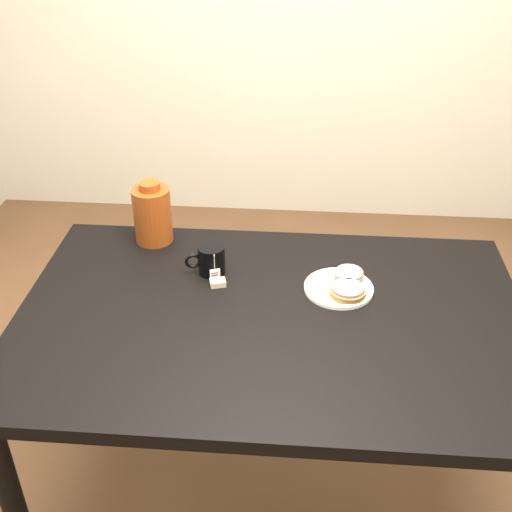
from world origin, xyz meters
name	(u,v)px	position (x,y,z in m)	size (l,w,h in m)	color
ground_plane	(268,492)	(0.00, 0.00, 0.00)	(4.00, 4.00, 0.00)	brown
table	(271,338)	(0.00, 0.00, 0.67)	(1.40, 0.90, 0.75)	black
plate	(339,288)	(0.19, 0.13, 0.76)	(0.20, 0.20, 0.01)	white
bagel_back	(349,275)	(0.22, 0.18, 0.77)	(0.09, 0.09, 0.03)	brown
bagel_front	(348,291)	(0.21, 0.10, 0.77)	(0.14, 0.14, 0.03)	brown
mug	(211,260)	(-0.19, 0.19, 0.80)	(0.13, 0.10, 0.09)	black
teabag_pouch	(218,283)	(-0.16, 0.13, 0.76)	(0.04, 0.03, 0.02)	#C6B793
bagel_package	(152,214)	(-0.40, 0.37, 0.84)	(0.16, 0.16, 0.21)	#5A220B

